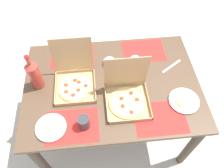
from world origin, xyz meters
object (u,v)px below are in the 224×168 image
object	(u,v)px
plate_middle	(184,101)
soda_bottle	(34,74)
pizza_box_corner_right	(127,96)
condiment_bowl	(110,62)
plate_near_right	(51,127)
cup_red	(135,63)
cup_clear_right	(84,122)
pizza_box_edge_far	(75,80)

from	to	relation	value
plate_middle	soda_bottle	world-z (taller)	soda_bottle
pizza_box_corner_right	condiment_bowl	xyz separation A→B (m)	(-0.09, 0.35, -0.03)
pizza_box_corner_right	condiment_bowl	world-z (taller)	pizza_box_corner_right
plate_near_right	cup_red	distance (m)	0.80
plate_near_right	cup_clear_right	distance (m)	0.23
pizza_box_corner_right	plate_near_right	xyz separation A→B (m)	(-0.54, -0.17, -0.04)
plate_near_right	soda_bottle	world-z (taller)	soda_bottle
pizza_box_edge_far	plate_near_right	bearing A→B (deg)	-115.64
cup_clear_right	pizza_box_edge_far	bearing A→B (deg)	99.44
pizza_box_edge_far	plate_near_right	world-z (taller)	pizza_box_edge_far
pizza_box_corner_right	pizza_box_edge_far	bearing A→B (deg)	154.64
cup_clear_right	condiment_bowl	size ratio (longest dim) A/B	1.19
plate_near_right	condiment_bowl	bearing A→B (deg)	49.35
pizza_box_corner_right	cup_red	xyz separation A→B (m)	(0.11, 0.30, -0.00)
pizza_box_edge_far	soda_bottle	xyz separation A→B (m)	(-0.28, 0.02, 0.08)
cup_clear_right	condiment_bowl	world-z (taller)	cup_clear_right
soda_bottle	condiment_bowl	world-z (taller)	soda_bottle
pizza_box_corner_right	cup_clear_right	world-z (taller)	pizza_box_corner_right
pizza_box_edge_far	plate_middle	world-z (taller)	pizza_box_edge_far
pizza_box_edge_far	plate_near_right	size ratio (longest dim) A/B	1.63
soda_bottle	cup_clear_right	bearing A→B (deg)	-47.91
plate_near_right	soda_bottle	xyz separation A→B (m)	(-0.11, 0.37, 0.12)
plate_middle	plate_near_right	bearing A→B (deg)	-173.34
plate_near_right	cup_clear_right	size ratio (longest dim) A/B	2.04
plate_middle	condiment_bowl	world-z (taller)	condiment_bowl
pizza_box_corner_right	soda_bottle	xyz separation A→B (m)	(-0.65, 0.20, 0.08)
plate_near_right	condiment_bowl	size ratio (longest dim) A/B	2.44
pizza_box_edge_far	condiment_bowl	xyz separation A→B (m)	(0.28, 0.17, -0.03)
cup_red	plate_middle	bearing A→B (deg)	-50.26
soda_bottle	cup_red	bearing A→B (deg)	8.18
plate_middle	condiment_bowl	size ratio (longest dim) A/B	2.58
plate_middle	condiment_bowl	xyz separation A→B (m)	(-0.50, 0.41, 0.01)
pizza_box_edge_far	condiment_bowl	size ratio (longest dim) A/B	3.98
soda_bottle	plate_near_right	bearing A→B (deg)	-73.02
pizza_box_corner_right	soda_bottle	world-z (taller)	pizza_box_corner_right
plate_middle	cup_clear_right	xyz separation A→B (m)	(-0.72, -0.12, 0.04)
plate_near_right	condiment_bowl	xyz separation A→B (m)	(0.45, 0.52, 0.01)
pizza_box_corner_right	soda_bottle	bearing A→B (deg)	163.30
plate_middle	cup_red	size ratio (longest dim) A/B	2.33
cup_clear_right	cup_red	bearing A→B (deg)	49.02
cup_red	condiment_bowl	xyz separation A→B (m)	(-0.20, 0.05, -0.03)
soda_bottle	condiment_bowl	distance (m)	0.59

